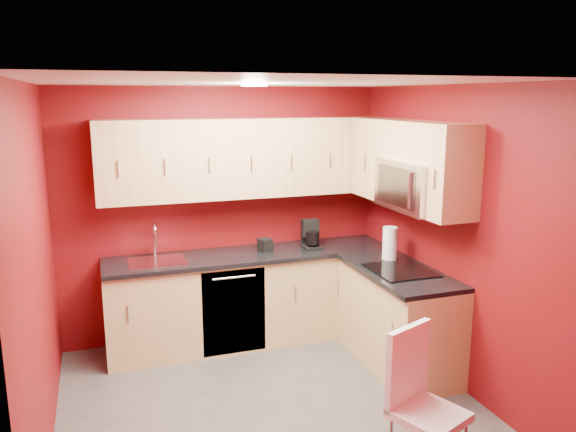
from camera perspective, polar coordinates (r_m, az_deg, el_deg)
floor at (r=4.74m, az=-2.02°, el=-18.40°), size 3.20×3.20×0.00m
ceiling at (r=4.09m, az=-2.28°, el=13.42°), size 3.20×3.20×0.00m
wall_back at (r=5.66m, az=-6.59°, el=0.21°), size 3.20×0.00×3.20m
wall_front at (r=2.92m, az=6.67°, el=-11.20°), size 3.20×0.00×3.20m
wall_left at (r=4.10m, az=-24.17°, el=-5.35°), size 0.00×3.00×3.00m
wall_right at (r=4.94m, az=15.91°, el=-1.91°), size 0.00×3.00×3.00m
base_cabinets_back at (r=5.65m, az=-3.72°, el=-8.36°), size 2.80×0.60×0.87m
base_cabinets_right at (r=5.23m, az=11.07°, el=-10.28°), size 0.60×1.30×0.87m
countertop_back at (r=5.49m, az=-3.74°, el=-3.96°), size 2.80×0.63×0.04m
countertop_right at (r=5.06m, az=11.21°, el=-5.58°), size 0.63×1.27×0.04m
upper_cabinets_back at (r=5.45m, az=-4.27°, el=5.93°), size 2.80×0.35×0.75m
upper_cabinets_right at (r=5.10m, az=11.87°, el=6.00°), size 0.35×1.55×0.75m
microwave at (r=4.91m, az=12.88°, el=3.05°), size 0.42×0.76×0.42m
cooktop at (r=5.02m, az=11.37°, el=-5.43°), size 0.50×0.55×0.01m
sink at (r=5.34m, az=-13.17°, el=-4.12°), size 0.52×0.42×0.35m
dishwasher_front at (r=5.33m, az=-5.50°, el=-9.67°), size 0.60×0.02×0.82m
downlight at (r=4.38m, az=-3.45°, el=13.12°), size 0.20×0.20×0.01m
coffee_maker at (r=5.61m, az=2.44°, el=-1.89°), size 0.18×0.23×0.28m
napkin_holder at (r=5.52m, az=-2.34°, el=-2.97°), size 0.15×0.15×0.12m
paper_towel at (r=5.27m, az=10.31°, el=-2.81°), size 0.19×0.19×0.32m
dining_chair at (r=3.83m, az=14.14°, el=-18.31°), size 0.52×0.53×0.97m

